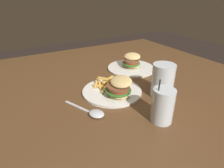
% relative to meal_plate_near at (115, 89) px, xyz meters
% --- Properties ---
extents(dining_table, '(1.60, 1.23, 0.77)m').
position_rel_meal_plate_near_xyz_m(dining_table, '(0.03, 0.16, -0.10)').
color(dining_table, brown).
rests_on(dining_table, ground_plane).
extents(meal_plate_near, '(0.26, 0.26, 0.09)m').
position_rel_meal_plate_near_xyz_m(meal_plate_near, '(0.00, 0.00, 0.00)').
color(meal_plate_near, white).
rests_on(meal_plate_near, dining_table).
extents(beer_glass, '(0.09, 0.09, 0.14)m').
position_rel_meal_plate_near_xyz_m(beer_glass, '(0.11, 0.17, 0.04)').
color(beer_glass, silver).
rests_on(beer_glass, dining_table).
extents(juice_glass, '(0.08, 0.08, 0.16)m').
position_rel_meal_plate_near_xyz_m(juice_glass, '(0.24, 0.05, 0.03)').
color(juice_glass, silver).
rests_on(juice_glass, dining_table).
extents(spoon, '(0.19, 0.11, 0.02)m').
position_rel_meal_plate_near_xyz_m(spoon, '(0.10, -0.14, -0.02)').
color(spoon, silver).
rests_on(spoon, dining_table).
extents(meal_plate_far, '(0.27, 0.27, 0.09)m').
position_rel_meal_plate_near_xyz_m(meal_plate_far, '(-0.21, 0.23, -0.00)').
color(meal_plate_far, white).
rests_on(meal_plate_far, dining_table).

